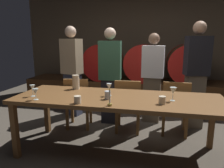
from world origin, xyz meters
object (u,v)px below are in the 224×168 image
(dining_table, at_px, (118,102))
(guest_center_left, at_px, (110,76))
(chair_center, at_px, (128,103))
(wine_glass_far_left, at_px, (32,88))
(chair_right, at_px, (176,106))
(guest_center_right, at_px, (152,78))
(chair_left, at_px, (78,101))
(pitcher, at_px, (76,82))
(guest_far_left, at_px, (72,71))
(wine_barrel_right, at_px, (186,64))
(wine_barrel_left, at_px, (104,62))
(wine_barrel_center, at_px, (144,63))
(wine_glass_center_right, at_px, (109,87))
(cup_right, at_px, (162,100))
(cup_left, at_px, (78,100))
(wine_glass_center_left, at_px, (36,92))
(guest_far_right, at_px, (196,75))
(cup_center, at_px, (108,95))
(candle_center, at_px, (110,101))
(wine_glass_far_right, at_px, (173,91))

(dining_table, xyz_separation_m, guest_center_left, (-0.33, 1.03, 0.16))
(chair_center, height_order, wine_glass_far_left, wine_glass_far_left)
(chair_right, bearing_deg, guest_center_right, -52.08)
(chair_left, height_order, guest_center_left, guest_center_left)
(chair_right, bearing_deg, pitcher, 17.54)
(dining_table, height_order, guest_far_left, guest_far_left)
(wine_barrel_right, height_order, wine_glass_far_left, wine_barrel_right)
(wine_barrel_left, xyz_separation_m, wine_barrel_center, (0.97, 0.00, 0.00))
(chair_right, bearing_deg, wine_glass_center_right, 38.62)
(chair_left, bearing_deg, cup_right, 140.00)
(dining_table, relative_size, wine_glass_center_right, 16.52)
(wine_glass_center_right, bearing_deg, cup_right, -18.73)
(wine_barrel_left, distance_m, cup_left, 2.83)
(wine_glass_center_left, bearing_deg, guest_far_right, 34.93)
(guest_far_right, height_order, pitcher, guest_far_right)
(dining_table, bearing_deg, cup_center, -131.37)
(wine_barrel_right, xyz_separation_m, cup_right, (-0.57, -2.62, -0.14))
(chair_center, bearing_deg, wine_glass_center_right, 71.89)
(wine_glass_center_right, distance_m, cup_left, 0.50)
(wine_barrel_left, height_order, guest_far_left, guest_far_left)
(wine_barrel_left, xyz_separation_m, chair_right, (1.59, -1.72, -0.47))
(wine_barrel_right, bearing_deg, chair_center, -121.48)
(chair_right, xyz_separation_m, pitcher, (-1.48, -0.40, 0.39))
(cup_left, relative_size, cup_center, 0.87)
(guest_center_left, distance_m, candle_center, 1.44)
(wine_barrel_center, bearing_deg, wine_barrel_left, 180.00)
(guest_center_right, relative_size, wine_glass_center_right, 10.00)
(chair_center, bearing_deg, wine_glass_far_left, 34.62)
(chair_center, xyz_separation_m, wine_glass_far_left, (-1.12, -0.87, 0.40))
(dining_table, bearing_deg, wine_barrel_right, 65.26)
(wine_barrel_right, xyz_separation_m, guest_far_right, (-0.01, -1.33, -0.04))
(dining_table, xyz_separation_m, wine_glass_center_right, (-0.13, 0.05, 0.18))
(dining_table, height_order, wine_glass_far_right, wine_glass_far_right)
(wine_barrel_left, distance_m, chair_left, 1.85)
(wine_glass_center_left, relative_size, wine_glass_far_right, 0.84)
(wine_glass_far_left, bearing_deg, chair_left, 71.77)
(guest_center_left, relative_size, wine_glass_center_left, 12.13)
(guest_far_left, bearing_deg, chair_center, 169.18)
(guest_center_left, xyz_separation_m, cup_left, (-0.07, -1.40, -0.05))
(pitcher, relative_size, wine_glass_center_right, 1.30)
(chair_right, relative_size, wine_glass_center_left, 6.29)
(wine_glass_center_left, bearing_deg, dining_table, 19.32)
(wine_barrel_left, relative_size, guest_far_right, 0.48)
(wine_barrel_right, height_order, guest_far_right, guest_far_right)
(guest_far_right, distance_m, wine_glass_far_left, 2.56)
(wine_barrel_left, xyz_separation_m, wine_glass_far_right, (1.48, -2.46, -0.06))
(guest_center_right, bearing_deg, chair_right, 130.50)
(wine_barrel_right, relative_size, wine_glass_center_right, 5.35)
(chair_right, xyz_separation_m, guest_far_left, (-1.94, 0.55, 0.41))
(candle_center, relative_size, wine_glass_center_left, 1.46)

